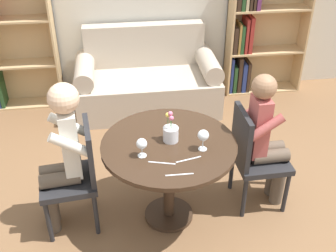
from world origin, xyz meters
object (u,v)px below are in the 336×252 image
at_px(wine_glass_left, 142,144).
at_px(chair_left, 76,172).
at_px(bookshelf_left, 0,41).
at_px(flower_vase, 171,133).
at_px(couch, 147,82).
at_px(chair_right, 253,154).
at_px(person_left, 62,154).
at_px(wine_glass_right, 203,136).
at_px(person_right, 266,139).
at_px(bookshelf_right, 256,31).

bearing_deg(wine_glass_left, chair_left, 159.94).
xyz_separation_m(bookshelf_left, flower_vase, (1.63, -2.09, 0.01)).
xyz_separation_m(wine_glass_left, flower_vase, (0.23, 0.16, -0.03)).
relative_size(couch, chair_right, 1.80).
bearing_deg(person_left, chair_left, 94.09).
relative_size(bookshelf_left, chair_right, 1.76).
height_order(wine_glass_right, flower_vase, flower_vase).
bearing_deg(couch, flower_vase, -89.44).
bearing_deg(person_right, couch, 22.93).
xyz_separation_m(wine_glass_left, wine_glass_right, (0.44, 0.02, 0.02)).
bearing_deg(wine_glass_right, person_right, 20.17).
height_order(couch, wine_glass_right, couch).
distance_m(chair_right, person_right, 0.17).
bearing_deg(person_right, chair_right, 91.02).
bearing_deg(bookshelf_right, person_right, -104.95).
bearing_deg(chair_right, wine_glass_right, 111.71).
distance_m(bookshelf_left, person_right, 3.15).
xyz_separation_m(couch, chair_right, (0.71, -1.76, 0.18)).
relative_size(bookshelf_right, flower_vase, 6.52).
xyz_separation_m(chair_left, person_left, (-0.08, -0.01, 0.19)).
height_order(couch, person_left, person_left).
distance_m(bookshelf_left, flower_vase, 2.65).
height_order(bookshelf_right, person_right, bookshelf_right).
xyz_separation_m(person_right, wine_glass_right, (-0.57, -0.21, 0.22)).
bearing_deg(flower_vase, bookshelf_right, 57.69).
xyz_separation_m(bookshelf_left, person_right, (2.41, -2.02, -0.16)).
relative_size(bookshelf_left, wine_glass_left, 10.98).
distance_m(chair_left, chair_right, 1.42).
distance_m(couch, person_right, 1.95).
height_order(couch, bookshelf_right, bookshelf_right).
distance_m(chair_right, wine_glass_left, 1.01).
height_order(person_left, person_right, person_left).
distance_m(person_left, wine_glass_left, 0.62).
bearing_deg(wine_glass_right, couch, 96.75).
relative_size(couch, chair_left, 1.80).
relative_size(bookshelf_right, wine_glass_left, 10.98).
bearing_deg(couch, chair_right, -68.10).
xyz_separation_m(chair_right, wine_glass_right, (-0.47, -0.20, 0.36)).
bearing_deg(chair_left, flower_vase, 82.75).
distance_m(chair_right, flower_vase, 0.76).
distance_m(bookshelf_right, chair_left, 2.93).
height_order(person_left, flower_vase, person_left).
bearing_deg(flower_vase, couch, 90.56).
bearing_deg(couch, chair_left, -111.43).
distance_m(couch, chair_right, 1.90).
height_order(bookshelf_left, chair_right, bookshelf_left).
xyz_separation_m(chair_left, wine_glass_left, (0.50, -0.18, 0.34)).
xyz_separation_m(person_left, flower_vase, (0.81, -0.00, 0.12)).
height_order(person_right, wine_glass_right, person_right).
relative_size(bookshelf_left, flower_vase, 6.52).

